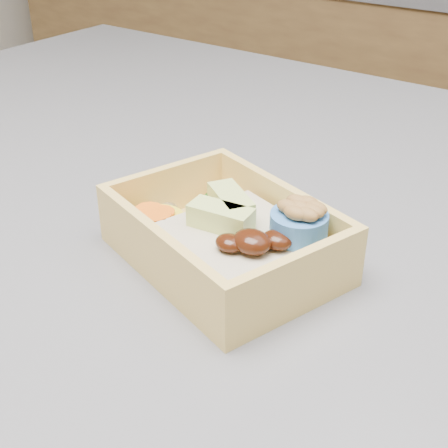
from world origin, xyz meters
The scene contains 1 object.
bento_box centered at (0.03, -0.18, 0.94)m, with size 0.20×0.17×0.06m.
Camera 1 is at (0.26, -0.50, 1.18)m, focal length 50.00 mm.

